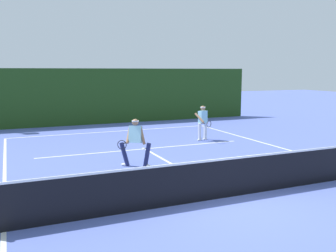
{
  "coord_description": "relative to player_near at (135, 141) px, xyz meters",
  "views": [
    {
      "loc": [
        -4.88,
        -7.44,
        3.07
      ],
      "look_at": [
        0.63,
        5.32,
        1.0
      ],
      "focal_mm": 39.68,
      "sensor_mm": 36.0,
      "label": 1
    }
  ],
  "objects": [
    {
      "name": "player_near",
      "position": [
        0.0,
        0.0,
        0.0
      ],
      "size": [
        1.15,
        0.79,
        1.56
      ],
      "rotation": [
        0.0,
        0.0,
        2.56
      ],
      "color": "#1E234C",
      "rests_on": "ground_plane"
    },
    {
      "name": "back_fence_windscreen",
      "position": [
        1.21,
        10.11,
        0.75
      ],
      "size": [
        19.44,
        0.12,
        3.21
      ],
      "primitive_type": "cube",
      "color": "#204016",
      "rests_on": "ground_plane"
    },
    {
      "name": "player_far",
      "position": [
        4.21,
        3.19,
        -0.0
      ],
      "size": [
        0.67,
        0.9,
        1.55
      ],
      "rotation": [
        0.0,
        0.0,
        3.5
      ],
      "color": "silver",
      "rests_on": "ground_plane"
    },
    {
      "name": "ground_plane",
      "position": [
        1.21,
        -3.72,
        -0.85
      ],
      "size": [
        80.0,
        80.0,
        0.0
      ],
      "primitive_type": "plane",
      "color": "#5567B9"
    },
    {
      "name": "tennis_net",
      "position": [
        1.21,
        -3.72,
        -0.34
      ],
      "size": [
        11.19,
        0.09,
        1.06
      ],
      "color": "#1E4723",
      "rests_on": "ground_plane"
    },
    {
      "name": "court_line_centre",
      "position": [
        1.21,
        -0.52,
        -0.85
      ],
      "size": [
        0.1,
        6.4,
        0.01
      ],
      "primitive_type": "cube",
      "color": "white",
      "rests_on": "ground_plane"
    },
    {
      "name": "court_line_baseline_far",
      "position": [
        1.21,
        7.15,
        -0.85
      ],
      "size": [
        10.21,
        0.1,
        0.01
      ],
      "primitive_type": "cube",
      "color": "white",
      "rests_on": "ground_plane"
    },
    {
      "name": "court_line_sideline_left",
      "position": [
        -3.9,
        -3.72,
        -0.85
      ],
      "size": [
        0.1,
        21.73,
        0.01
      ],
      "primitive_type": "cube",
      "color": "white",
      "rests_on": "ground_plane"
    },
    {
      "name": "court_line_service",
      "position": [
        1.21,
        2.46,
        -0.85
      ],
      "size": [
        8.33,
        0.1,
        0.01
      ],
      "primitive_type": "cube",
      "color": "white",
      "rests_on": "ground_plane"
    },
    {
      "name": "tennis_ball",
      "position": [
        0.71,
        -2.44,
        -0.82
      ],
      "size": [
        0.07,
        0.07,
        0.07
      ],
      "primitive_type": "sphere",
      "color": "#D1E033",
      "rests_on": "ground_plane"
    }
  ]
}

